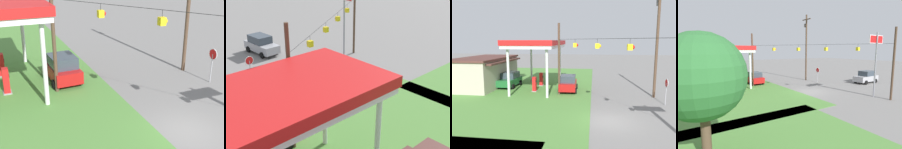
{
  "view_description": "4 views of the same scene",
  "coord_description": "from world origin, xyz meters",
  "views": [
    {
      "loc": [
        -11.29,
        9.11,
        8.6
      ],
      "look_at": [
        3.96,
        2.58,
        2.15
      ],
      "focal_mm": 50.0,
      "sensor_mm": 36.0,
      "label": 1
    },
    {
      "loc": [
        16.28,
        18.57,
        11.73
      ],
      "look_at": [
        1.65,
        2.51,
        2.37
      ],
      "focal_mm": 50.0,
      "sensor_mm": 36.0,
      "label": 2
    },
    {
      "loc": [
        -15.87,
        1.27,
        5.95
      ],
      "look_at": [
        2.16,
        3.71,
        3.13
      ],
      "focal_mm": 35.0,
      "sensor_mm": 36.0,
      "label": 3
    },
    {
      "loc": [
        -17.28,
        14.3,
        5.35
      ],
      "look_at": [
        2.66,
        1.55,
        2.11
      ],
      "focal_mm": 28.0,
      "sensor_mm": 36.0,
      "label": 4
    }
  ],
  "objects": [
    {
      "name": "gas_station_canopy",
      "position": [
        10.28,
        8.09,
        5.47
      ],
      "size": [
        10.09,
        5.57,
        6.01
      ],
      "color": "silver",
      "rests_on": "ground"
    },
    {
      "name": "utility_pole_main",
      "position": [
        7.79,
        -5.15,
        6.42
      ],
      "size": [
        2.2,
        0.44,
        11.57
      ],
      "color": "#4C3828",
      "rests_on": "ground"
    },
    {
      "name": "tree_west_verge",
      "position": [
        -8.61,
        13.45,
        4.18
      ],
      "size": [
        4.04,
        4.04,
        6.22
      ],
      "color": "#4C3828",
      "rests_on": "ground"
    },
    {
      "name": "car_at_pumps_front",
      "position": [
        9.27,
        4.18,
        0.99
      ],
      "size": [
        4.06,
        2.22,
        1.97
      ],
      "rotation": [
        0.0,
        0.0,
        0.03
      ],
      "color": "#AD1414",
      "rests_on": "ground"
    },
    {
      "name": "signal_span_gantry",
      "position": [
        0.0,
        -0.01,
        4.28
      ],
      "size": [
        15.4,
        10.24,
        7.82
      ],
      "color": "#4C3828",
      "rests_on": "ground"
    },
    {
      "name": "ground_plane",
      "position": [
        0.0,
        0.0,
        0.0
      ],
      "size": [
        160.0,
        160.0,
        0.0
      ],
      "primitive_type": "plane",
      "color": "slate"
    },
    {
      "name": "stop_sign_roadside",
      "position": [
        4.89,
        -5.44,
        1.81
      ],
      "size": [
        0.8,
        0.08,
        2.5
      ],
      "rotation": [
        0.0,
        0.0,
        3.14
      ],
      "color": "#99999E",
      "rests_on": "ground"
    },
    {
      "name": "stop_sign_overhead",
      "position": [
        -5.72,
        -4.69,
        5.24
      ],
      "size": [
        0.22,
        2.49,
        7.38
      ],
      "color": "gray",
      "rests_on": "ground"
    },
    {
      "name": "car_on_crossroad",
      "position": [
        0.15,
        -11.95,
        1.02
      ],
      "size": [
        2.28,
        4.68,
        2.03
      ],
      "rotation": [
        0.0,
        0.0,
        1.62
      ],
      "color": "#9E9EA3",
      "rests_on": "ground"
    },
    {
      "name": "car_at_pumps_rear",
      "position": [
        10.87,
        11.99,
        0.98
      ],
      "size": [
        4.36,
        2.16,
        1.93
      ],
      "rotation": [
        0.0,
        0.0,
        3.13
      ],
      "color": "#1E602D",
      "rests_on": "ground"
    },
    {
      "name": "fuel_pump_near",
      "position": [
        8.58,
        8.08,
        0.84
      ],
      "size": [
        0.71,
        0.56,
        1.76
      ],
      "color": "gray",
      "rests_on": "ground"
    },
    {
      "name": "fuel_pump_far",
      "position": [
        11.97,
        8.08,
        0.84
      ],
      "size": [
        0.71,
        0.56,
        1.76
      ],
      "color": "gray",
      "rests_on": "ground"
    }
  ]
}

